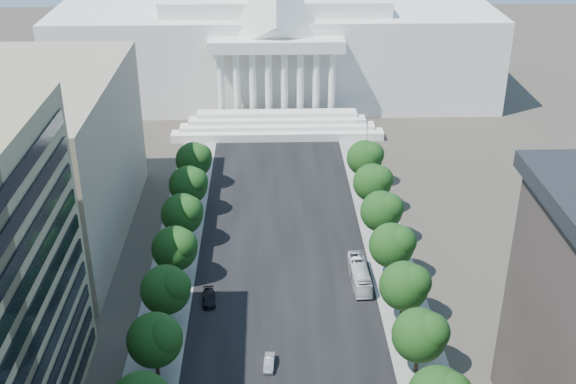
{
  "coord_description": "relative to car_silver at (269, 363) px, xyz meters",
  "views": [
    {
      "loc": [
        -2.24,
        -18.82,
        67.62
      ],
      "look_at": [
        0.7,
        81.73,
        17.46
      ],
      "focal_mm": 45.0,
      "sensor_mm": 36.0,
      "label": 1
    }
  ],
  "objects": [
    {
      "name": "road_asphalt",
      "position": [
        2.56,
        28.5,
        -0.67
      ],
      "size": [
        30.0,
        260.0,
        0.01
      ],
      "primitive_type": "cube",
      "color": "black",
      "rests_on": "ground"
    },
    {
      "name": "sidewalk_left",
      "position": [
        -16.44,
        28.5,
        -0.67
      ],
      "size": [
        8.0,
        260.0,
        0.02
      ],
      "primitive_type": "cube",
      "color": "gray",
      "rests_on": "ground"
    },
    {
      "name": "sidewalk_right",
      "position": [
        21.56,
        28.5,
        -0.67
      ],
      "size": [
        8.0,
        260.0,
        0.02
      ],
      "primitive_type": "cube",
      "color": "gray",
      "rests_on": "ground"
    },
    {
      "name": "capitol",
      "position": [
        2.56,
        123.39,
        19.34
      ],
      "size": [
        120.0,
        56.0,
        73.0
      ],
      "color": "white",
      "rests_on": "ground"
    },
    {
      "name": "office_block_left_far",
      "position": [
        -45.44,
        38.5,
        14.33
      ],
      "size": [
        38.0,
        52.0,
        30.0
      ],
      "primitive_type": "cube",
      "color": "gray",
      "rests_on": "ground"
    },
    {
      "name": "tree_l_e",
      "position": [
        -15.1,
        -1.7,
        5.78
      ],
      "size": [
        7.79,
        7.6,
        9.97
      ],
      "color": "#33261C",
      "rests_on": "ground"
    },
    {
      "name": "tree_l_f",
      "position": [
        -15.1,
        10.3,
        5.78
      ],
      "size": [
        7.79,
        7.6,
        9.97
      ],
      "color": "#33261C",
      "rests_on": "ground"
    },
    {
      "name": "tree_l_g",
      "position": [
        -15.1,
        22.3,
        5.78
      ],
      "size": [
        7.79,
        7.6,
        9.97
      ],
      "color": "#33261C",
      "rests_on": "ground"
    },
    {
      "name": "tree_l_h",
      "position": [
        -15.1,
        34.3,
        5.78
      ],
      "size": [
        7.79,
        7.6,
        9.97
      ],
      "color": "#33261C",
      "rests_on": "ground"
    },
    {
      "name": "tree_l_i",
      "position": [
        -15.1,
        46.3,
        5.78
      ],
      "size": [
        7.79,
        7.6,
        9.97
      ],
      "color": "#33261C",
      "rests_on": "ground"
    },
    {
      "name": "tree_l_j",
      "position": [
        -15.1,
        58.3,
        5.78
      ],
      "size": [
        7.79,
        7.6,
        9.97
      ],
      "color": "#33261C",
      "rests_on": "ground"
    },
    {
      "name": "tree_r_e",
      "position": [
        20.9,
        -1.7,
        5.78
      ],
      "size": [
        7.79,
        7.6,
        9.97
      ],
      "color": "#33261C",
      "rests_on": "ground"
    },
    {
      "name": "tree_r_f",
      "position": [
        20.9,
        10.3,
        5.78
      ],
      "size": [
        7.79,
        7.6,
        9.97
      ],
      "color": "#33261C",
      "rests_on": "ground"
    },
    {
      "name": "tree_r_g",
      "position": [
        20.9,
        22.3,
        5.78
      ],
      "size": [
        7.79,
        7.6,
        9.97
      ],
      "color": "#33261C",
      "rests_on": "ground"
    },
    {
      "name": "tree_r_h",
      "position": [
        20.9,
        34.3,
        5.78
      ],
      "size": [
        7.79,
        7.6,
        9.97
      ],
      "color": "#33261C",
      "rests_on": "ground"
    },
    {
      "name": "tree_r_i",
      "position": [
        20.9,
        46.3,
        5.78
      ],
      "size": [
        7.79,
        7.6,
        9.97
      ],
      "color": "#33261C",
      "rests_on": "ground"
    },
    {
      "name": "tree_r_j",
      "position": [
        20.9,
        58.3,
        5.78
      ],
      "size": [
        7.79,
        7.6,
        9.97
      ],
      "color": "#33261C",
      "rests_on": "ground"
    },
    {
      "name": "streetlight_c",
      "position": [
        22.46,
        -1.5,
        5.15
      ],
      "size": [
        2.61,
        0.44,
        9.0
      ],
      "color": "gray",
      "rests_on": "ground"
    },
    {
      "name": "streetlight_d",
      "position": [
        22.46,
        23.5,
        5.15
      ],
      "size": [
        2.61,
        0.44,
        9.0
      ],
      "color": "gray",
      "rests_on": "ground"
    },
    {
      "name": "streetlight_e",
      "position": [
        22.46,
        48.5,
        5.15
      ],
      "size": [
        2.61,
        0.44,
        9.0
      ],
      "color": "gray",
      "rests_on": "ground"
    },
    {
      "name": "streetlight_f",
      "position": [
        22.46,
        73.5,
        5.15
      ],
      "size": [
        2.61,
        0.44,
        9.0
      ],
      "color": "gray",
      "rests_on": "ground"
    },
    {
      "name": "car_silver",
      "position": [
        0.0,
        0.0,
        0.0
      ],
      "size": [
        1.75,
        4.16,
        1.34
      ],
      "primitive_type": "imported",
      "rotation": [
        0.0,
        0.0,
        -0.08
      ],
      "color": "#A9ABB1",
      "rests_on": "ground"
    },
    {
      "name": "car_dark_b",
      "position": [
        -9.59,
        15.93,
        0.06
      ],
      "size": [
        2.5,
        5.19,
        1.46
      ],
      "primitive_type": "imported",
      "rotation": [
        0.0,
        0.0,
        0.09
      ],
      "color": "black",
      "rests_on": "ground"
    },
    {
      "name": "city_bus",
      "position": [
        15.24,
        20.92,
        0.91
      ],
      "size": [
        2.96,
        11.41,
        3.16
      ],
      "primitive_type": "imported",
      "rotation": [
        0.0,
        0.0,
        0.03
      ],
      "color": "silver",
      "rests_on": "ground"
    }
  ]
}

